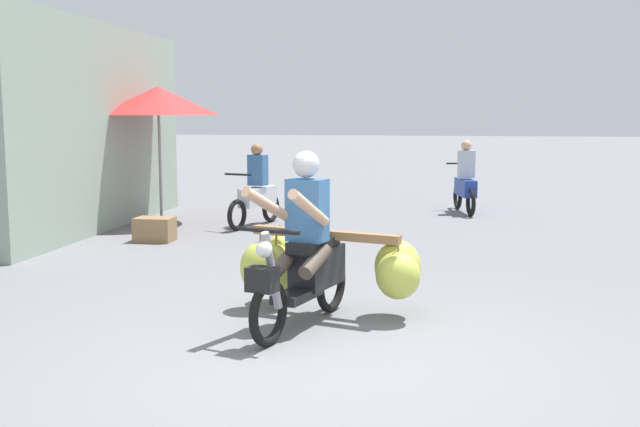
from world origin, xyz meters
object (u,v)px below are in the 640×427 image
at_px(motorbike_main_loaded, 317,262).
at_px(market_umbrella_near_shop, 158,101).
at_px(motorbike_distant_ahead_left, 257,193).
at_px(produce_crate, 155,229).
at_px(motorbike_distant_ahead_right, 465,184).

distance_m(motorbike_main_loaded, market_umbrella_near_shop, 7.02).
xyz_separation_m(motorbike_distant_ahead_left, produce_crate, (-1.13, -1.78, -0.39)).
xyz_separation_m(motorbike_distant_ahead_right, produce_crate, (-4.69, -4.00, -0.39)).
bearing_deg(produce_crate, market_umbrella_near_shop, 108.13).
xyz_separation_m(motorbike_main_loaded, motorbike_distant_ahead_left, (-1.95, 5.56, 0.04)).
xyz_separation_m(motorbike_main_loaded, produce_crate, (-3.08, 3.78, -0.35)).
height_order(motorbike_distant_ahead_left, market_umbrella_near_shop, market_umbrella_near_shop).
relative_size(motorbike_distant_ahead_left, motorbike_distant_ahead_right, 0.98).
xyz_separation_m(market_umbrella_near_shop, produce_crate, (0.64, -1.95, -1.94)).
relative_size(motorbike_main_loaded, motorbike_distant_ahead_left, 1.24).
bearing_deg(motorbike_main_loaded, motorbike_distant_ahead_right, 78.35).
height_order(motorbike_main_loaded, motorbike_distant_ahead_right, motorbike_main_loaded).
height_order(motorbike_distant_ahead_right, market_umbrella_near_shop, market_umbrella_near_shop).
height_order(motorbike_main_loaded, produce_crate, motorbike_main_loaded).
relative_size(motorbike_main_loaded, produce_crate, 3.47).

